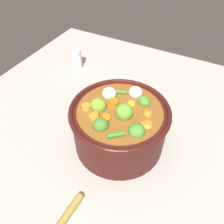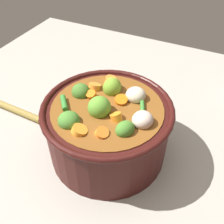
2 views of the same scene
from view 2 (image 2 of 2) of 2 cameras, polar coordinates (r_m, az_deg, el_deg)
ground_plane at (r=0.60m, az=-0.88°, el=-8.26°), size 1.10×1.10×0.00m
cooking_pot at (r=0.54m, az=-0.96°, el=-3.54°), size 0.26×0.26×0.16m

